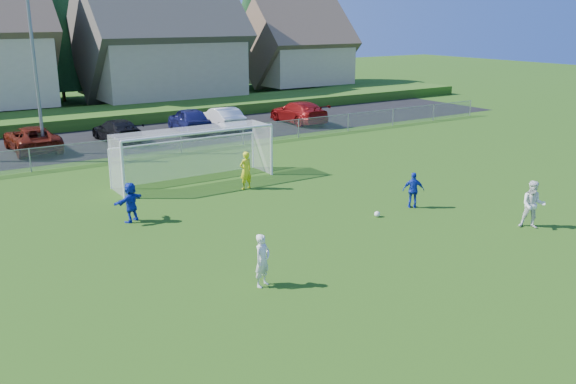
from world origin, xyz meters
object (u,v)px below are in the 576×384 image
at_px(player_white_a, 262,260).
at_px(soccer_ball, 377,214).
at_px(player_blue_b, 131,202).
at_px(car_d, 117,130).
at_px(player_blue_a, 413,190).
at_px(soccer_goal, 192,147).
at_px(car_f, 222,118).
at_px(car_g, 298,112).
at_px(player_white_b, 533,205).
at_px(goalkeeper, 246,170).
at_px(car_e, 189,120).
at_px(car_c, 32,139).

bearing_deg(player_white_a, soccer_ball, 0.66).
height_order(player_blue_b, car_d, player_blue_b).
distance_m(player_blue_a, soccer_goal, 10.35).
xyz_separation_m(car_d, car_f, (7.34, 0.20, 0.07)).
relative_size(player_blue_b, car_g, 0.28).
bearing_deg(soccer_goal, player_white_b, -59.69).
distance_m(player_white_a, player_blue_a, 9.36).
xyz_separation_m(player_white_b, player_blue_b, (-11.89, 8.68, -0.12)).
height_order(goalkeeper, soccer_goal, soccer_goal).
distance_m(player_blue_a, car_f, 20.02).
bearing_deg(car_e, car_g, 179.87).
bearing_deg(car_g, soccer_ball, 65.21).
xyz_separation_m(player_white_b, car_d, (-7.42, 23.87, -0.20)).
height_order(car_f, car_g, car_g).
relative_size(player_white_a, car_d, 0.33).
height_order(player_blue_a, player_blue_b, player_blue_b).
height_order(player_white_b, player_blue_a, player_white_b).
bearing_deg(player_blue_a, car_c, -23.35).
relative_size(player_blue_b, car_c, 0.29).
distance_m(soccer_ball, player_white_a, 7.49).
bearing_deg(player_white_b, car_c, 166.60).
bearing_deg(car_c, goalkeeper, 113.41).
bearing_deg(player_white_a, car_g, 31.35).
xyz_separation_m(soccer_ball, car_d, (-3.58, 19.85, 0.57)).
bearing_deg(player_white_a, car_e, 48.04).
bearing_deg(car_c, player_blue_b, 90.40).
bearing_deg(car_g, goalkeeper, 49.47).
height_order(player_blue_b, car_e, car_e).
bearing_deg(player_white_a, player_blue_b, 76.55).
relative_size(player_white_b, player_blue_a, 1.21).
height_order(car_g, soccer_goal, soccer_goal).
distance_m(player_white_b, car_d, 25.00).
bearing_deg(car_e, goalkeeper, 82.60).
height_order(car_f, soccer_goal, soccer_goal).
relative_size(player_blue_a, car_e, 0.30).
xyz_separation_m(car_c, car_g, (18.00, -0.49, 0.06)).
xyz_separation_m(car_c, car_f, (12.28, 0.28, 0.03)).
relative_size(player_white_a, soccer_goal, 0.21).
bearing_deg(car_e, player_white_b, 102.90).
bearing_deg(car_d, player_blue_b, 71.29).
relative_size(player_white_a, car_g, 0.29).
height_order(car_d, car_e, car_e).
bearing_deg(car_g, player_blue_a, 70.04).
relative_size(soccer_ball, car_g, 0.04).
bearing_deg(player_white_a, car_d, 59.49).
height_order(car_d, soccer_goal, soccer_goal).
bearing_deg(car_g, player_blue_b, 41.22).
xyz_separation_m(player_blue_a, car_e, (-0.55, 20.21, 0.09)).
distance_m(car_f, car_g, 5.77).
bearing_deg(player_white_a, player_blue_a, -3.43).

